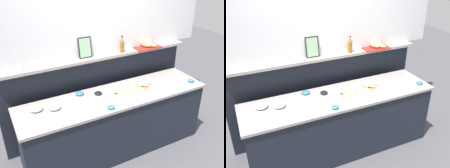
# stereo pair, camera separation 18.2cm
# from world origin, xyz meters

# --- Properties ---
(ground_plane) EXTENTS (12.00, 12.00, 0.00)m
(ground_plane) POSITION_xyz_m (0.00, 0.60, 0.00)
(ground_plane) COLOR #4C4C51
(buffet_counter) EXTENTS (2.55, 0.67, 0.88)m
(buffet_counter) POSITION_xyz_m (0.00, 0.00, 0.44)
(buffet_counter) COLOR black
(buffet_counter) RESTS_ON ground_plane
(back_ledge_unit) EXTENTS (2.81, 0.22, 1.28)m
(back_ledge_unit) POSITION_xyz_m (0.00, 0.51, 0.67)
(back_ledge_unit) COLOR black
(back_ledge_unit) RESTS_ON ground_plane
(upper_wall_panel) EXTENTS (3.41, 0.08, 1.32)m
(upper_wall_panel) POSITION_xyz_m (0.00, 0.54, 1.94)
(upper_wall_panel) COLOR silver
(upper_wall_panel) RESTS_ON back_ledge_unit
(sandwich_platter_side) EXTENTS (0.37, 0.22, 0.04)m
(sandwich_platter_side) POSITION_xyz_m (0.08, -0.03, 0.89)
(sandwich_platter_side) COLOR white
(sandwich_platter_side) RESTS_ON buffet_counter
(sandwich_platter_rear) EXTENTS (0.35, 0.21, 0.04)m
(sandwich_platter_rear) POSITION_xyz_m (0.47, 0.00, 0.89)
(sandwich_platter_rear) COLOR silver
(sandwich_platter_rear) RESTS_ON buffet_counter
(glass_bowl_large) EXTENTS (0.14, 0.14, 0.06)m
(glass_bowl_large) POSITION_xyz_m (-0.79, 0.06, 0.91)
(glass_bowl_large) COLOR silver
(glass_bowl_large) RESTS_ON buffet_counter
(glass_bowl_medium) EXTENTS (0.15, 0.15, 0.06)m
(glass_bowl_medium) POSITION_xyz_m (-0.99, 0.12, 0.91)
(glass_bowl_medium) COLOR silver
(glass_bowl_medium) RESTS_ON buffet_counter
(condiment_bowl_dark) EXTENTS (0.09, 0.09, 0.03)m
(condiment_bowl_dark) POSITION_xyz_m (1.16, -0.16, 0.90)
(condiment_bowl_dark) COLOR teal
(condiment_bowl_dark) RESTS_ON buffet_counter
(condiment_bowl_red) EXTENTS (0.10, 0.10, 0.03)m
(condiment_bowl_red) POSITION_xyz_m (-0.18, 0.13, 0.90)
(condiment_bowl_red) COLOR black
(condiment_bowl_red) RESTS_ON buffet_counter
(condiment_bowl_teal) EXTENTS (0.09, 0.09, 0.03)m
(condiment_bowl_teal) POSITION_xyz_m (-0.19, -0.24, 0.90)
(condiment_bowl_teal) COLOR teal
(condiment_bowl_teal) RESTS_ON buffet_counter
(condiment_bowl_cream) EXTENTS (0.11, 0.11, 0.04)m
(condiment_bowl_cream) POSITION_xyz_m (-0.40, 0.24, 0.90)
(condiment_bowl_cream) COLOR teal
(condiment_bowl_cream) RESTS_ON buffet_counter
(serving_tongs) EXTENTS (0.19, 0.08, 0.01)m
(serving_tongs) POSITION_xyz_m (-0.56, 0.05, 0.89)
(serving_tongs) COLOR #B7BABF
(serving_tongs) RESTS_ON buffet_counter
(napkin_stack) EXTENTS (0.21, 0.21, 0.03)m
(napkin_stack) POSITION_xyz_m (0.80, -0.10, 0.90)
(napkin_stack) COLOR white
(napkin_stack) RESTS_ON buffet_counter
(vinegar_bottle_amber) EXTENTS (0.06, 0.06, 0.24)m
(vinegar_bottle_amber) POSITION_xyz_m (0.34, 0.42, 1.39)
(vinegar_bottle_amber) COLOR #8E5B23
(vinegar_bottle_amber) RESTS_ON back_ledge_unit
(salt_shaker) EXTENTS (0.03, 0.03, 0.09)m
(salt_shaker) POSITION_xyz_m (-1.03, 0.44, 1.33)
(salt_shaker) COLOR white
(salt_shaker) RESTS_ON back_ledge_unit
(pepper_shaker) EXTENTS (0.03, 0.03, 0.09)m
(pepper_shaker) POSITION_xyz_m (-0.99, 0.44, 1.33)
(pepper_shaker) COLOR white
(pepper_shaker) RESTS_ON back_ledge_unit
(bread_basket) EXTENTS (0.40, 0.27, 0.08)m
(bread_basket) POSITION_xyz_m (0.78, 0.43, 1.32)
(bread_basket) COLOR #B2231E
(bread_basket) RESTS_ON back_ledge_unit
(framed_picture) EXTENTS (0.18, 0.06, 0.28)m
(framed_picture) POSITION_xyz_m (-0.19, 0.48, 1.42)
(framed_picture) COLOR black
(framed_picture) RESTS_ON back_ledge_unit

